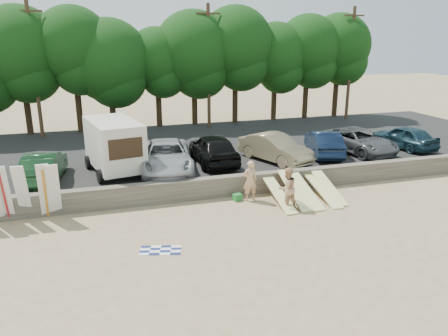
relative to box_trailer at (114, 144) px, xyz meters
The scene contains 27 objects.
ground 8.59m from the box_trailer, 47.50° to the right, with size 120.00×120.00×0.00m, color tan.
seawall 6.64m from the box_trailer, 29.09° to the right, with size 44.00×0.50×1.00m, color #6B6356.
parking_lot 7.36m from the box_trailer, 37.99° to the left, with size 44.00×14.50×0.70m, color #282828.
treeline 12.83m from the box_trailer, 69.18° to the left, with size 33.38×6.50×9.07m.
utility_poles 12.88m from the box_trailer, 52.40° to the left, with size 25.80×0.26×9.00m.
box_trailer is the anchor object (origin of this frame).
car_1 3.51m from the box_trailer, behind, with size 1.53×4.40×1.45m, color #13341A.
car_2 2.71m from the box_trailer, ahead, with size 2.55×5.53×1.54m, color #A6A7AC.
car_3 5.30m from the box_trailer, ahead, with size 1.97×4.89×1.67m, color black.
car_4 8.73m from the box_trailer, ahead, with size 1.60×4.59×1.51m, color #8E7C5A.
car_5 11.96m from the box_trailer, ahead, with size 1.55×4.44×1.46m, color black.
car_6 14.31m from the box_trailer, ahead, with size 2.37×5.13×1.43m, color #414345.
car_7 17.61m from the box_trailer, ahead, with size 1.71×4.26×1.45m, color #142B38.
surfboard_upright_2 5.94m from the box_trailer, 142.57° to the right, with size 0.50×0.06×2.60m, color silver.
surfboard_upright_3 5.41m from the box_trailer, 138.34° to the right, with size 0.50×0.06×2.60m, color silver.
surfboard_upright_4 4.86m from the box_trailer, 130.44° to the right, with size 0.50×0.06×2.60m, color silver.
surfboard_upright_5 4.67m from the box_trailer, 126.88° to the right, with size 0.50×0.06×2.60m, color silver.
surfboard_low_0 8.72m from the box_trailer, 34.30° to the right, with size 0.56×3.00×0.07m, color #E6E291.
surfboard_low_1 9.31m from the box_trailer, 31.42° to the right, with size 0.56×3.00×0.07m, color #E6E291.
surfboard_low_2 9.84m from the box_trailer, 29.81° to the right, with size 0.56×3.00×0.07m, color #E6E291.
surfboard_low_3 10.63m from the box_trailer, 27.37° to the right, with size 0.56×3.00×0.07m, color #E6E291.
surfboard_low_4 10.87m from the box_trailer, 25.58° to the right, with size 0.56×3.00×0.07m, color #E6E291.
beachgoer_a 7.24m from the box_trailer, 34.44° to the right, with size 0.71×0.47×1.95m, color tan.
beachgoer_b 9.05m from the box_trailer, 37.36° to the right, with size 0.93×0.73×1.92m, color tan.
cooler 6.89m from the box_trailer, 36.17° to the right, with size 0.38×0.30×0.32m, color #227E30.
gear_bag 9.57m from the box_trailer, 25.67° to the right, with size 0.30×0.25×0.22m, color orange.
beach_towel 8.21m from the box_trailer, 82.48° to the right, with size 1.50×1.50×0.00m, color white.
Camera 1 is at (-6.48, -16.07, 7.50)m, focal length 35.00 mm.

